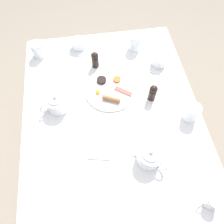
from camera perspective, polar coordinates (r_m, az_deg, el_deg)
ground_plane at (r=1.86m, az=0.00°, el=-12.05°), size 8.00×8.00×0.00m
table at (r=1.21m, az=0.00°, el=-2.09°), size 0.93×1.23×0.77m
breakfast_plate at (r=1.22m, az=-0.56°, el=5.83°), size 0.29×0.29×0.04m
teapot_near at (r=1.02m, az=9.82°, el=-11.35°), size 0.13×0.16×0.11m
teapot_far at (r=1.17m, az=-14.20°, el=2.29°), size 0.19×0.11×0.11m
teacup_with_saucer_left at (r=1.36m, az=12.18°, el=12.77°), size 0.16×0.16×0.06m
teacup_with_saucer_right at (r=1.44m, az=-8.71°, el=17.02°), size 0.16×0.16×0.06m
water_glass_tall at (r=1.44m, az=-18.78°, el=15.17°), size 0.08×0.08×0.09m
water_glass_short at (r=1.42m, az=6.10°, el=17.72°), size 0.08×0.08×0.10m
wine_glass_spare at (r=1.17m, az=20.09°, el=-0.12°), size 0.08×0.08×0.10m
creamer_jug at (r=1.06m, az=24.69°, el=-20.56°), size 0.08×0.06×0.07m
pepper_grinder at (r=1.31m, az=-4.46°, el=13.53°), size 0.04×0.04×0.11m
salt_grinder at (r=1.18m, az=10.60°, el=5.03°), size 0.04×0.04×0.11m
napkin_folded at (r=1.07m, az=-3.14°, el=-8.66°), size 0.13×0.16×0.01m
fork_by_plate at (r=1.06m, az=-15.29°, el=-16.90°), size 0.14×0.13×0.00m
knife_by_plate at (r=1.01m, az=4.92°, el=-25.24°), size 0.12×0.18×0.00m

